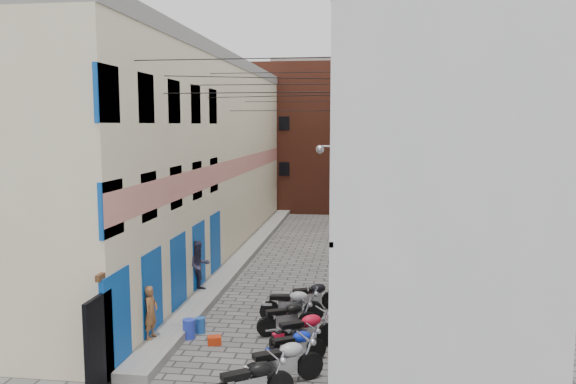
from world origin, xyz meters
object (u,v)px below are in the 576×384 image
at_px(motorcycle_g, 312,295).
at_px(motorcycle_a, 251,380).
at_px(motorcycle_f, 292,303).
at_px(water_jug_near, 189,329).
at_px(motorcycle_b, 283,360).
at_px(red_crate, 214,340).
at_px(person_a, 151,312).
at_px(person_b, 199,266).
at_px(motorcycle_d, 304,329).
at_px(water_jug_far, 200,325).
at_px(motorcycle_c, 295,344).
at_px(motorcycle_e, 287,316).

bearing_deg(motorcycle_g, motorcycle_a, -33.42).
distance_m(motorcycle_f, water_jug_near, 3.20).
relative_size(motorcycle_b, red_crate, 5.68).
xyz_separation_m(person_a, person_b, (0.00, 4.40, 0.15)).
bearing_deg(red_crate, motorcycle_d, -1.14).
relative_size(motorcycle_a, water_jug_near, 3.57).
relative_size(water_jug_far, red_crate, 1.23).
distance_m(motorcycle_c, person_b, 6.32).
relative_size(person_b, water_jug_far, 3.89).
bearing_deg(person_b, motorcycle_g, -57.94).
height_order(motorcycle_d, motorcycle_f, motorcycle_d).
distance_m(motorcycle_b, person_a, 4.17).
relative_size(motorcycle_b, motorcycle_g, 1.11).
distance_m(motorcycle_b, water_jug_far, 4.04).
distance_m(motorcycle_a, water_jug_near, 4.25).
bearing_deg(water_jug_near, person_b, 102.29).
relative_size(motorcycle_g, red_crate, 5.10).
bearing_deg(water_jug_far, red_crate, -51.45).
relative_size(motorcycle_c, water_jug_far, 3.80).
bearing_deg(water_jug_near, motorcycle_g, 40.87).
height_order(motorcycle_c, red_crate, motorcycle_c).
bearing_deg(motorcycle_b, water_jug_near, -162.19).
distance_m(person_b, red_crate, 4.43).
height_order(person_a, red_crate, person_a).
xyz_separation_m(motorcycle_g, water_jug_near, (-3.19, -2.76, -0.26)).
relative_size(motorcycle_b, motorcycle_d, 1.04).
relative_size(motorcycle_c, person_b, 0.98).
bearing_deg(red_crate, motorcycle_b, -44.21).
bearing_deg(motorcycle_e, person_a, -94.84).
relative_size(motorcycle_c, water_jug_near, 3.11).
relative_size(motorcycle_e, red_crate, 5.02).
bearing_deg(motorcycle_b, motorcycle_f, 151.56).
height_order(motorcycle_b, water_jug_far, motorcycle_b).
xyz_separation_m(motorcycle_c, red_crate, (-2.31, 0.91, -0.38)).
xyz_separation_m(motorcycle_b, person_b, (-3.78, 6.11, 0.52)).
bearing_deg(motorcycle_c, motorcycle_f, 157.98).
bearing_deg(motorcycle_c, person_b, -172.29).
relative_size(motorcycle_d, red_crate, 5.46).
bearing_deg(motorcycle_f, motorcycle_e, -5.77).
xyz_separation_m(motorcycle_e, person_a, (-3.47, -1.43, 0.44)).
distance_m(motorcycle_g, water_jug_far, 3.79).
distance_m(motorcycle_e, person_a, 3.78).
bearing_deg(person_b, water_jug_far, -117.92).
distance_m(person_b, water_jug_near, 3.85).
bearing_deg(red_crate, water_jug_far, 128.55).
distance_m(person_a, water_jug_near, 1.29).
height_order(motorcycle_d, motorcycle_e, motorcycle_d).
distance_m(motorcycle_e, motorcycle_f, 1.06).
bearing_deg(motorcycle_a, water_jug_far, 176.39).
distance_m(motorcycle_b, motorcycle_e, 3.16).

